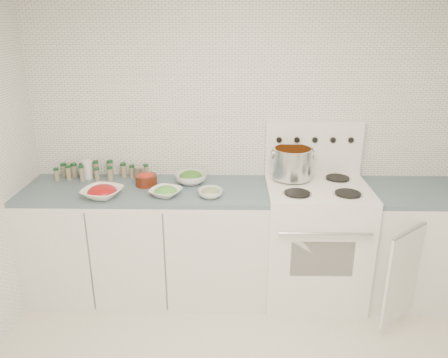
# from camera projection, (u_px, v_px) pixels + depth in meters

# --- Properties ---
(room_walls) EXTENTS (3.54, 3.04, 2.52)m
(room_walls) POSITION_uv_depth(u_px,v_px,m) (270.00, 150.00, 1.95)
(room_walls) COLOR white
(room_walls) RESTS_ON ground
(counter_left) EXTENTS (1.85, 0.62, 0.90)m
(counter_left) POSITION_uv_depth(u_px,v_px,m) (149.00, 241.00, 3.46)
(counter_left) COLOR white
(counter_left) RESTS_ON ground
(stove) EXTENTS (0.76, 0.70, 1.36)m
(stove) POSITION_uv_depth(u_px,v_px,m) (314.00, 237.00, 3.42)
(stove) COLOR white
(stove) RESTS_ON ground
(counter_right) EXTENTS (0.89, 0.88, 0.90)m
(counter_right) POSITION_uv_depth(u_px,v_px,m) (418.00, 244.00, 3.42)
(counter_right) COLOR white
(counter_right) RESTS_ON ground
(stock_pot) EXTENTS (0.33, 0.31, 0.23)m
(stock_pot) POSITION_uv_depth(u_px,v_px,m) (292.00, 162.00, 3.36)
(stock_pot) COLOR silver
(stock_pot) RESTS_ON stove
(bowl_tomato) EXTENTS (0.34, 0.34, 0.09)m
(bowl_tomato) POSITION_uv_depth(u_px,v_px,m) (102.00, 192.00, 3.13)
(bowl_tomato) COLOR white
(bowl_tomato) RESTS_ON counter_left
(bowl_snowpea) EXTENTS (0.28, 0.28, 0.07)m
(bowl_snowpea) POSITION_uv_depth(u_px,v_px,m) (166.00, 192.00, 3.16)
(bowl_snowpea) COLOR white
(bowl_snowpea) RESTS_ON counter_left
(bowl_broccoli) EXTENTS (0.26, 0.26, 0.10)m
(bowl_broccoli) POSITION_uv_depth(u_px,v_px,m) (191.00, 177.00, 3.40)
(bowl_broccoli) COLOR white
(bowl_broccoli) RESTS_ON counter_left
(bowl_zucchini) EXTENTS (0.23, 0.23, 0.07)m
(bowl_zucchini) POSITION_uv_depth(u_px,v_px,m) (210.00, 193.00, 3.14)
(bowl_zucchini) COLOR white
(bowl_zucchini) RESTS_ON counter_left
(bowl_pepper) EXTENTS (0.17, 0.17, 0.10)m
(bowl_pepper) POSITION_uv_depth(u_px,v_px,m) (146.00, 179.00, 3.35)
(bowl_pepper) COLOR #521C0E
(bowl_pepper) RESTS_ON counter_left
(salt_canister) EXTENTS (0.09, 0.09, 0.15)m
(salt_canister) POSITION_uv_depth(u_px,v_px,m) (88.00, 170.00, 3.49)
(salt_canister) COLOR white
(salt_canister) RESTS_ON counter_left
(tin_can) EXTENTS (0.08, 0.08, 0.10)m
(tin_can) POSITION_uv_depth(u_px,v_px,m) (139.00, 173.00, 3.48)
(tin_can) COLOR #9B9883
(tin_can) RESTS_ON counter_left
(spice_cluster) EXTENTS (0.73, 0.16, 0.14)m
(spice_cluster) POSITION_uv_depth(u_px,v_px,m) (96.00, 171.00, 3.50)
(spice_cluster) COLOR gray
(spice_cluster) RESTS_ON counter_left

